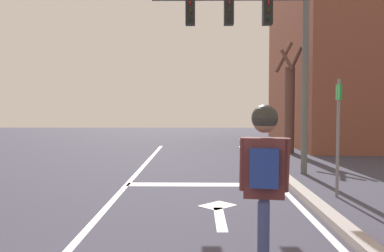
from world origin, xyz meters
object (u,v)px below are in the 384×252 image
at_px(skater, 264,170).
at_px(street_sign_post, 338,120).
at_px(traffic_signal_mast, 260,36).
at_px(roadside_tree, 289,104).

relative_size(skater, street_sign_post, 0.75).
height_order(traffic_signal_mast, roadside_tree, traffic_signal_mast).
xyz_separation_m(street_sign_post, roadside_tree, (0.69, 7.45, 0.30)).
distance_m(traffic_signal_mast, roadside_tree, 5.38).
height_order(traffic_signal_mast, street_sign_post, traffic_signal_mast).
bearing_deg(skater, roadside_tree, 76.65).
bearing_deg(roadside_tree, street_sign_post, -95.25).
distance_m(skater, street_sign_post, 4.58).
height_order(skater, street_sign_post, street_sign_post).
bearing_deg(roadside_tree, traffic_signal_mast, -110.78).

